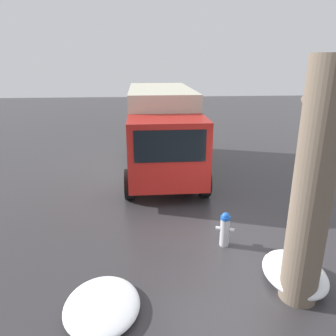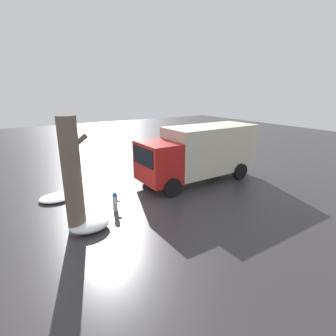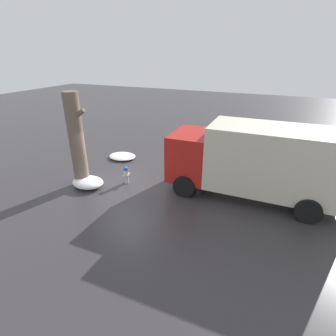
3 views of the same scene
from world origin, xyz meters
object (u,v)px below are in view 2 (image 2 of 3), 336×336
Objects in this scene: fire_hydrant at (115,201)px; delivery_truck at (201,151)px; tree_trunk at (72,177)px; pedestrian at (176,172)px.

delivery_truck reaches higher than fire_hydrant.
tree_trunk is (-1.76, -0.87, 1.63)m from fire_hydrant.
fire_hydrant is 0.20× the size of tree_trunk.
pedestrian is at bearing 13.63° from tree_trunk.
tree_trunk is 2.20× the size of pedestrian.
tree_trunk reaches higher than fire_hydrant.
delivery_truck reaches higher than pedestrian.
delivery_truck is (7.14, 1.94, -0.43)m from tree_trunk.
fire_hydrant is at bearing -115.96° from pedestrian.
delivery_truck is 3.67× the size of pedestrian.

